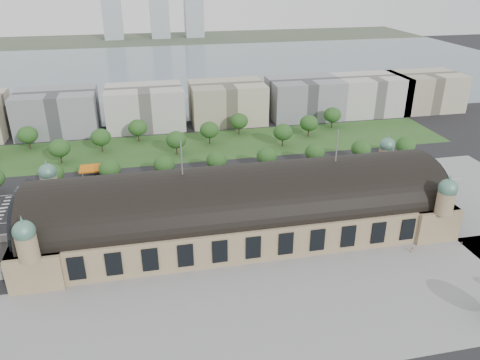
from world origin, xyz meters
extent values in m
plane|color=black|center=(0.00, 0.00, 0.00)|extent=(900.00, 900.00, 0.00)
cube|color=tan|center=(0.00, 0.00, 6.00)|extent=(150.00, 40.00, 12.00)
cube|color=tan|center=(-67.00, 0.00, 6.00)|extent=(16.00, 43.00, 12.00)
cube|color=tan|center=(67.00, 0.00, 6.00)|extent=(16.00, 43.00, 12.00)
cylinder|color=black|center=(0.00, 0.00, 12.00)|extent=(144.00, 37.60, 37.60)
cylinder|color=black|center=(-73.00, 0.00, 14.00)|extent=(1.20, 32.00, 32.00)
cylinder|color=black|center=(73.00, 0.00, 14.00)|extent=(1.20, 32.00, 32.00)
cylinder|color=tan|center=(-67.00, 21.00, 16.00)|extent=(6.00, 6.00, 8.00)
sphere|color=slate|center=(-67.00, 21.00, 21.50)|extent=(6.40, 6.40, 6.40)
cone|color=slate|center=(-67.00, 21.00, 25.50)|extent=(1.00, 1.00, 2.50)
cylinder|color=tan|center=(67.00, 21.00, 16.00)|extent=(6.00, 6.00, 8.00)
sphere|color=slate|center=(67.00, 21.00, 21.50)|extent=(6.40, 6.40, 6.40)
cone|color=slate|center=(67.00, 21.00, 25.50)|extent=(1.00, 1.00, 2.50)
cylinder|color=tan|center=(-67.00, -21.00, 16.00)|extent=(6.00, 6.00, 8.00)
sphere|color=slate|center=(-67.00, -21.00, 21.50)|extent=(6.40, 6.40, 6.40)
cone|color=slate|center=(-67.00, -21.00, 25.50)|extent=(1.00, 1.00, 2.50)
cylinder|color=tan|center=(67.00, -21.00, 16.00)|extent=(6.00, 6.00, 8.00)
sphere|color=slate|center=(67.00, -21.00, 21.50)|extent=(6.40, 6.40, 6.40)
cone|color=slate|center=(67.00, -21.00, 25.50)|extent=(1.00, 1.00, 2.50)
cylinder|color=#59595B|center=(-20.00, 0.00, 31.50)|extent=(0.50, 0.50, 12.00)
cylinder|color=#59595B|center=(35.00, 0.00, 31.50)|extent=(0.50, 0.50, 12.00)
cube|color=gray|center=(10.00, -44.00, 0.00)|extent=(190.00, 48.00, 0.12)
cube|color=black|center=(-20.00, 38.00, 0.00)|extent=(260.00, 26.00, 0.10)
cube|color=#2A5020|center=(-15.00, 93.00, 0.00)|extent=(300.00, 45.00, 0.10)
cube|color=#D4650C|center=(-55.00, 62.00, 4.70)|extent=(14.00, 9.00, 0.70)
cube|color=#59595B|center=(-53.00, 68.00, 1.60)|extent=(7.00, 5.00, 3.20)
cylinder|color=#59595B|center=(-60.50, 65.20, 2.20)|extent=(0.50, 0.50, 4.40)
cylinder|color=#59595B|center=(-49.50, 65.20, 2.20)|extent=(0.50, 0.50, 4.40)
cylinder|color=#59595B|center=(-60.50, 58.80, 2.20)|extent=(0.50, 0.50, 4.40)
cylinder|color=#59595B|center=(-49.50, 58.80, 2.20)|extent=(0.50, 0.50, 4.40)
cube|color=slate|center=(0.00, 298.00, 0.00)|extent=(700.00, 320.00, 0.08)
cube|color=#44513D|center=(0.00, 498.00, 0.00)|extent=(700.00, 120.00, 0.14)
cube|color=#9EA8B2|center=(-60.00, 508.00, 40.00)|extent=(24.00, 24.00, 80.00)
cube|color=#9EA8B2|center=(0.00, 508.00, 42.50)|extent=(24.00, 24.00, 85.00)
cube|color=#9EA8B2|center=(45.00, 508.00, 37.50)|extent=(24.00, 24.00, 75.00)
cube|color=gray|center=(-80.00, 133.00, 12.00)|extent=(45.00, 32.00, 24.00)
cube|color=#B3B0AA|center=(-30.00, 133.00, 12.00)|extent=(45.00, 32.00, 24.00)
cube|color=#B8AD91|center=(20.00, 133.00, 12.00)|extent=(45.00, 32.00, 24.00)
cube|color=gray|center=(70.00, 133.00, 12.00)|extent=(45.00, 32.00, 24.00)
cube|color=#B3B0AA|center=(115.00, 133.00, 12.00)|extent=(45.00, 32.00, 24.00)
cube|color=#B8AD91|center=(155.00, 133.00, 12.00)|extent=(45.00, 32.00, 24.00)
cylinder|color=#2D2116|center=(-72.00, 53.00, 2.16)|extent=(0.70, 0.70, 4.32)
ellipsoid|color=#244A1A|center=(-72.00, 53.00, 7.44)|extent=(9.60, 9.60, 8.16)
cylinder|color=#2D2116|center=(-48.00, 53.00, 2.16)|extent=(0.70, 0.70, 4.32)
ellipsoid|color=#244A1A|center=(-48.00, 53.00, 7.44)|extent=(9.60, 9.60, 8.16)
cylinder|color=#2D2116|center=(-24.00, 53.00, 2.16)|extent=(0.70, 0.70, 4.32)
ellipsoid|color=#244A1A|center=(-24.00, 53.00, 7.44)|extent=(9.60, 9.60, 8.16)
cylinder|color=#2D2116|center=(0.00, 53.00, 2.16)|extent=(0.70, 0.70, 4.32)
ellipsoid|color=#244A1A|center=(0.00, 53.00, 7.44)|extent=(9.60, 9.60, 8.16)
cylinder|color=#2D2116|center=(24.00, 53.00, 2.16)|extent=(0.70, 0.70, 4.32)
ellipsoid|color=#244A1A|center=(24.00, 53.00, 7.44)|extent=(9.60, 9.60, 8.16)
cylinder|color=#2D2116|center=(48.00, 53.00, 2.16)|extent=(0.70, 0.70, 4.32)
ellipsoid|color=#244A1A|center=(48.00, 53.00, 7.44)|extent=(9.60, 9.60, 8.16)
cylinder|color=#2D2116|center=(72.00, 53.00, 2.16)|extent=(0.70, 0.70, 4.32)
ellipsoid|color=#244A1A|center=(72.00, 53.00, 7.44)|extent=(9.60, 9.60, 8.16)
cylinder|color=#2D2116|center=(96.00, 53.00, 2.16)|extent=(0.70, 0.70, 4.32)
ellipsoid|color=#244A1A|center=(96.00, 53.00, 7.44)|extent=(9.60, 9.60, 8.16)
cylinder|color=#2D2116|center=(-92.00, 107.00, 2.34)|extent=(0.70, 0.70, 4.68)
ellipsoid|color=#244A1A|center=(-92.00, 107.00, 8.06)|extent=(10.40, 10.40, 8.84)
cylinder|color=#2D2116|center=(-73.00, 83.00, 2.34)|extent=(0.70, 0.70, 4.68)
ellipsoid|color=#244A1A|center=(-73.00, 83.00, 8.06)|extent=(10.40, 10.40, 8.84)
cylinder|color=#2D2116|center=(-54.00, 95.00, 2.34)|extent=(0.70, 0.70, 4.68)
ellipsoid|color=#244A1A|center=(-54.00, 95.00, 8.06)|extent=(10.40, 10.40, 8.84)
cylinder|color=#2D2116|center=(-35.00, 107.00, 2.34)|extent=(0.70, 0.70, 4.68)
ellipsoid|color=#244A1A|center=(-35.00, 107.00, 8.06)|extent=(10.40, 10.40, 8.84)
cylinder|color=#2D2116|center=(-16.00, 83.00, 2.34)|extent=(0.70, 0.70, 4.68)
ellipsoid|color=#244A1A|center=(-16.00, 83.00, 8.06)|extent=(10.40, 10.40, 8.84)
cylinder|color=#2D2116|center=(3.00, 95.00, 2.34)|extent=(0.70, 0.70, 4.68)
ellipsoid|color=#244A1A|center=(3.00, 95.00, 8.06)|extent=(10.40, 10.40, 8.84)
cylinder|color=#2D2116|center=(22.00, 107.00, 2.34)|extent=(0.70, 0.70, 4.68)
ellipsoid|color=#244A1A|center=(22.00, 107.00, 8.06)|extent=(10.40, 10.40, 8.84)
cylinder|color=#2D2116|center=(41.00, 83.00, 2.34)|extent=(0.70, 0.70, 4.68)
ellipsoid|color=#244A1A|center=(41.00, 83.00, 8.06)|extent=(10.40, 10.40, 8.84)
cylinder|color=#2D2116|center=(60.00, 95.00, 2.34)|extent=(0.70, 0.70, 4.68)
ellipsoid|color=#244A1A|center=(60.00, 95.00, 8.06)|extent=(10.40, 10.40, 8.84)
cylinder|color=#2D2116|center=(79.00, 107.00, 2.34)|extent=(0.70, 0.70, 4.68)
ellipsoid|color=#244A1A|center=(79.00, 107.00, 8.06)|extent=(10.40, 10.40, 8.84)
imported|color=black|center=(-45.23, 37.06, 0.82)|extent=(6.12, 3.27, 1.64)
imported|color=maroon|center=(-26.04, 38.21, 0.64)|extent=(4.42, 1.88, 1.27)
imported|color=#1B1A49|center=(5.16, 30.60, 0.64)|extent=(3.84, 1.79, 1.27)
imported|color=#54585C|center=(49.64, 44.95, 0.68)|extent=(4.22, 1.73, 1.36)
imported|color=silver|center=(60.32, 34.85, 0.72)|extent=(5.25, 2.61, 1.43)
imported|color=black|center=(-76.44, 21.00, 0.78)|extent=(5.01, 3.23, 1.56)
imported|color=maroon|center=(-73.96, 21.00, 0.78)|extent=(6.19, 4.44, 1.57)
imported|color=#171640|center=(-72.22, 21.00, 0.68)|extent=(5.00, 4.08, 1.36)
imported|color=slate|center=(-43.57, 21.54, 0.82)|extent=(5.15, 4.04, 1.64)
imported|color=silver|center=(-47.11, 21.00, 0.80)|extent=(4.79, 4.38, 1.59)
imported|color=gray|center=(-25.81, 25.00, 0.78)|extent=(5.99, 5.60, 1.56)
imported|color=black|center=(-42.52, 21.00, 0.64)|extent=(4.58, 4.09, 1.28)
imported|color=#AD251B|center=(-7.61, 29.46, 1.89)|extent=(13.55, 3.18, 3.77)
imported|color=#BFB0AF|center=(2.79, 32.00, 1.83)|extent=(13.24, 3.60, 3.66)
imported|color=#BBB3AD|center=(38.70, 27.00, 1.87)|extent=(13.50, 3.38, 3.75)
imported|color=gray|center=(54.95, -24.86, 0.99)|extent=(1.08, 0.80, 1.97)
imported|color=gray|center=(74.59, -24.12, 0.78)|extent=(0.84, 0.85, 1.56)
camera|label=1|loc=(-30.83, -144.67, 90.24)|focal=35.00mm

